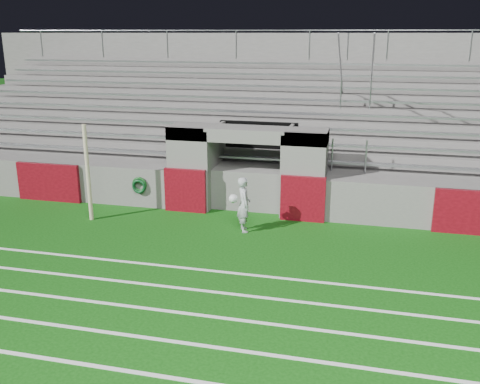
# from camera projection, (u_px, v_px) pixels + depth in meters

# --- Properties ---
(ground) EXTENTS (90.00, 90.00, 0.00)m
(ground) POSITION_uv_depth(u_px,v_px,m) (215.00, 254.00, 13.37)
(ground) COLOR #0E470B
(ground) RESTS_ON ground
(field_post) EXTENTS (0.12, 0.12, 2.83)m
(field_post) POSITION_uv_depth(u_px,v_px,m) (88.00, 173.00, 15.40)
(field_post) COLOR beige
(field_post) RESTS_ON ground
(field_markings) EXTENTS (28.00, 8.09, 0.01)m
(field_markings) POSITION_uv_depth(u_px,v_px,m) (130.00, 371.00, 8.71)
(field_markings) COLOR white
(field_markings) RESTS_ON ground
(stadium_structure) EXTENTS (26.00, 8.48, 5.42)m
(stadium_structure) POSITION_uv_depth(u_px,v_px,m) (273.00, 137.00, 20.36)
(stadium_structure) COLOR #615E5C
(stadium_structure) RESTS_ON ground
(goalkeeper_with_ball) EXTENTS (0.68, 0.67, 1.55)m
(goalkeeper_with_ball) POSITION_uv_depth(u_px,v_px,m) (243.00, 204.00, 14.68)
(goalkeeper_with_ball) COLOR #A7ABB1
(goalkeeper_with_ball) RESTS_ON ground
(hose_coil) EXTENTS (0.49, 0.14, 0.52)m
(hose_coil) POSITION_uv_depth(u_px,v_px,m) (139.00, 185.00, 16.63)
(hose_coil) COLOR #0D4313
(hose_coil) RESTS_ON ground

